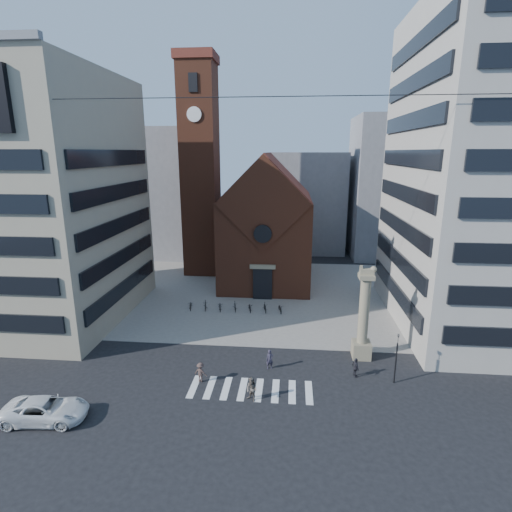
# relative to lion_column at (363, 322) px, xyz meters

# --- Properties ---
(ground) EXTENTS (120.00, 120.00, 0.00)m
(ground) POSITION_rel_lion_column_xyz_m (-10.01, -3.00, -3.46)
(ground) COLOR black
(ground) RESTS_ON ground
(piazza) EXTENTS (46.00, 30.00, 0.05)m
(piazza) POSITION_rel_lion_column_xyz_m (-10.01, 16.00, -3.43)
(piazza) COLOR gray
(piazza) RESTS_ON ground
(zebra_crossing) EXTENTS (10.20, 3.20, 0.01)m
(zebra_crossing) POSITION_rel_lion_column_xyz_m (-9.46, -6.00, -3.45)
(zebra_crossing) COLOR white
(zebra_crossing) RESTS_ON ground
(church) EXTENTS (12.00, 16.65, 18.00)m
(church) POSITION_rel_lion_column_xyz_m (-10.01, 22.04, 4.53)
(church) COLOR brown
(church) RESTS_ON ground
(campanile) EXTENTS (5.50, 5.50, 31.20)m
(campanile) POSITION_rel_lion_column_xyz_m (-20.01, 25.00, 12.28)
(campanile) COLOR brown
(campanile) RESTS_ON ground
(building_left) EXTENTS (18.00, 20.00, 26.00)m
(building_left) POSITION_rel_lion_column_xyz_m (-34.01, 7.00, 9.54)
(building_left) COLOR gray
(building_left) RESTS_ON ground
(building_right) EXTENTS (18.00, 22.00, 32.00)m
(building_right) POSITION_rel_lion_column_xyz_m (13.99, 9.00, 12.54)
(building_right) COLOR #ABA59B
(building_right) RESTS_ON ground
(bg_block_left) EXTENTS (16.00, 14.00, 22.00)m
(bg_block_left) POSITION_rel_lion_column_xyz_m (-30.01, 37.00, 7.54)
(bg_block_left) COLOR gray
(bg_block_left) RESTS_ON ground
(bg_block_mid) EXTENTS (14.00, 12.00, 18.00)m
(bg_block_mid) POSITION_rel_lion_column_xyz_m (-4.01, 42.00, 5.54)
(bg_block_mid) COLOR gray
(bg_block_mid) RESTS_ON ground
(bg_block_right) EXTENTS (16.00, 14.00, 24.00)m
(bg_block_right) POSITION_rel_lion_column_xyz_m (11.99, 39.00, 8.54)
(bg_block_right) COLOR gray
(bg_block_right) RESTS_ON ground
(lion_column) EXTENTS (1.63, 1.60, 8.68)m
(lion_column) POSITION_rel_lion_column_xyz_m (0.00, 0.00, 0.00)
(lion_column) COLOR gray
(lion_column) RESTS_ON ground
(traffic_light) EXTENTS (0.13, 0.16, 4.30)m
(traffic_light) POSITION_rel_lion_column_xyz_m (1.99, -4.00, -1.17)
(traffic_light) COLOR black
(traffic_light) RESTS_ON ground
(white_car) EXTENTS (5.93, 3.14, 1.59)m
(white_car) POSITION_rel_lion_column_xyz_m (-23.26, -10.95, -2.66)
(white_car) COLOR white
(white_car) RESTS_ON ground
(pedestrian_0) EXTENTS (0.71, 0.56, 1.72)m
(pedestrian_0) POSITION_rel_lion_column_xyz_m (-8.15, -2.72, -2.59)
(pedestrian_0) COLOR #2D2939
(pedestrian_0) RESTS_ON ground
(pedestrian_1) EXTENTS (1.15, 1.10, 1.86)m
(pedestrian_1) POSITION_rel_lion_column_xyz_m (-9.23, -7.40, -2.53)
(pedestrian_1) COLOR #655B51
(pedestrian_1) RESTS_ON ground
(pedestrian_2) EXTENTS (0.71, 1.06, 1.67)m
(pedestrian_2) POSITION_rel_lion_column_xyz_m (-1.01, -3.37, -2.62)
(pedestrian_2) COLOR #25242B
(pedestrian_2) RESTS_ON ground
(pedestrian_3) EXTENTS (1.20, 0.89, 1.66)m
(pedestrian_3) POSITION_rel_lion_column_xyz_m (-13.61, -5.23, -2.63)
(pedestrian_3) COLOR #45332E
(pedestrian_3) RESTS_ON ground
(scooter_0) EXTENTS (0.99, 1.91, 0.96)m
(scooter_0) POSITION_rel_lion_column_xyz_m (-18.21, 9.72, -2.93)
(scooter_0) COLOR black
(scooter_0) RESTS_ON piazza
(scooter_1) EXTENTS (0.85, 1.83, 1.06)m
(scooter_1) POSITION_rel_lion_column_xyz_m (-16.45, 9.72, -2.88)
(scooter_1) COLOR black
(scooter_1) RESTS_ON piazza
(scooter_2) EXTENTS (0.99, 1.91, 0.96)m
(scooter_2) POSITION_rel_lion_column_xyz_m (-14.69, 9.72, -2.93)
(scooter_2) COLOR black
(scooter_2) RESTS_ON piazza
(scooter_3) EXTENTS (0.85, 1.83, 1.06)m
(scooter_3) POSITION_rel_lion_column_xyz_m (-12.93, 9.72, -2.88)
(scooter_3) COLOR black
(scooter_3) RESTS_ON piazza
(scooter_4) EXTENTS (0.99, 1.91, 0.96)m
(scooter_4) POSITION_rel_lion_column_xyz_m (-11.17, 9.72, -2.93)
(scooter_4) COLOR black
(scooter_4) RESTS_ON piazza
(scooter_5) EXTENTS (0.85, 1.83, 1.06)m
(scooter_5) POSITION_rel_lion_column_xyz_m (-9.41, 9.72, -2.88)
(scooter_5) COLOR black
(scooter_5) RESTS_ON piazza
(scooter_6) EXTENTS (0.99, 1.91, 0.96)m
(scooter_6) POSITION_rel_lion_column_xyz_m (-7.65, 9.72, -2.93)
(scooter_6) COLOR black
(scooter_6) RESTS_ON piazza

